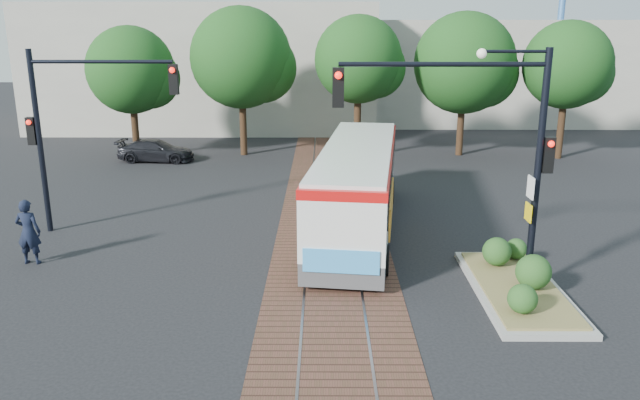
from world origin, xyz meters
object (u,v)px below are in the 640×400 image
at_px(signal_pole_left, 72,117).
at_px(parked_car, 156,150).
at_px(officer, 28,232).
at_px(signal_pole_main, 491,133).
at_px(city_bus, 357,184).
at_px(traffic_island, 518,279).

bearing_deg(signal_pole_left, parked_car, 92.04).
bearing_deg(officer, signal_pole_main, 173.63).
distance_m(signal_pole_left, parked_car, 11.60).
distance_m(signal_pole_main, officer, 13.15).
relative_size(signal_pole_main, signal_pole_left, 1.00).
height_order(signal_pole_left, parked_car, signal_pole_left).
xyz_separation_m(signal_pole_left, parked_car, (-0.40, 11.11, -3.31)).
bearing_deg(parked_car, signal_pole_main, -137.75).
xyz_separation_m(city_bus, signal_pole_left, (-9.25, -0.17, 2.26)).
xyz_separation_m(traffic_island, signal_pole_left, (-13.19, 4.89, 3.54)).
bearing_deg(parked_car, city_bus, -134.77).
bearing_deg(traffic_island, signal_pole_left, 159.64).
xyz_separation_m(traffic_island, parked_car, (-13.58, 16.01, 0.23)).
bearing_deg(traffic_island, city_bus, 127.86).
relative_size(signal_pole_main, parked_car, 1.57).
distance_m(city_bus, signal_pole_main, 6.33).
bearing_deg(city_bus, officer, -154.58).
xyz_separation_m(city_bus, officer, (-9.66, -3.15, -0.63)).
bearing_deg(signal_pole_main, parked_car, 128.42).
xyz_separation_m(officer, parked_car, (0.00, 14.10, -0.41)).
bearing_deg(signal_pole_main, signal_pole_left, 158.55).
height_order(city_bus, traffic_island, city_bus).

